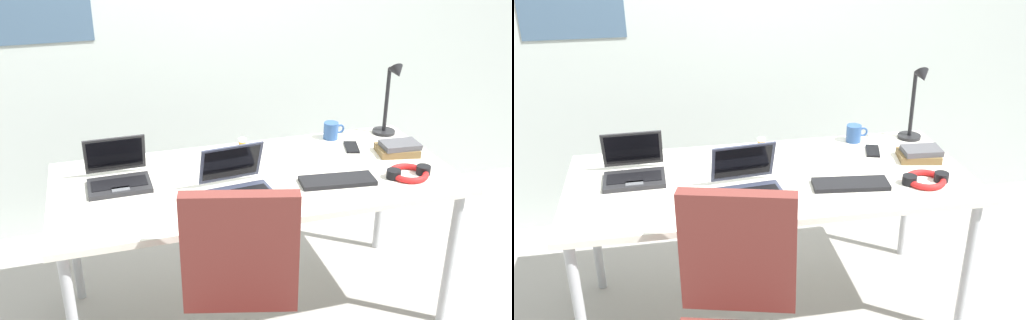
% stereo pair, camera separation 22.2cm
% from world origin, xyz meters
% --- Properties ---
extents(ground_plane, '(12.00, 12.00, 0.00)m').
position_xyz_m(ground_plane, '(0.00, 0.00, 0.00)').
color(ground_plane, gray).
extents(wall_back, '(6.00, 0.13, 2.60)m').
position_xyz_m(wall_back, '(-0.00, 1.10, 1.30)').
color(wall_back, '#B2BCB7').
rests_on(wall_back, ground_plane).
extents(desk, '(1.80, 0.80, 0.74)m').
position_xyz_m(desk, '(0.00, 0.00, 0.68)').
color(desk, silver).
rests_on(desk, ground_plane).
extents(desk_lamp, '(0.12, 0.18, 0.40)m').
position_xyz_m(desk_lamp, '(0.80, 0.28, 0.94)').
color(desk_lamp, black).
rests_on(desk_lamp, desk).
extents(laptop_near_lamp, '(0.27, 0.25, 0.20)m').
position_xyz_m(laptop_near_lamp, '(-0.60, 0.09, 0.78)').
color(laptop_near_lamp, '#232326').
rests_on(laptop_near_lamp, desk).
extents(laptop_mid_desk, '(0.30, 0.28, 0.20)m').
position_xyz_m(laptop_mid_desk, '(-0.12, -0.15, 0.78)').
color(laptop_mid_desk, '#33384C').
rests_on(laptop_mid_desk, desk).
extents(external_keyboard, '(0.34, 0.15, 0.02)m').
position_xyz_m(external_keyboard, '(0.33, -0.16, 0.75)').
color(external_keyboard, black).
rests_on(external_keyboard, desk).
extents(computer_mouse, '(0.06, 0.10, 0.03)m').
position_xyz_m(computer_mouse, '(-0.17, 0.18, 0.76)').
color(computer_mouse, black).
rests_on(computer_mouse, desk).
extents(cell_phone, '(0.10, 0.15, 0.01)m').
position_xyz_m(cell_phone, '(0.55, 0.17, 0.74)').
color(cell_phone, black).
rests_on(cell_phone, desk).
extents(headphones, '(0.21, 0.18, 0.04)m').
position_xyz_m(headphones, '(0.66, -0.19, 0.76)').
color(headphones, red).
rests_on(headphones, desk).
extents(pill_bottle, '(0.04, 0.04, 0.08)m').
position_xyz_m(pill_bottle, '(0.01, 0.26, 0.78)').
color(pill_bottle, gold).
rests_on(pill_bottle, desk).
extents(book_stack, '(0.21, 0.18, 0.06)m').
position_xyz_m(book_stack, '(0.74, 0.04, 0.77)').
color(book_stack, brown).
rests_on(book_stack, desk).
extents(coffee_mug, '(0.11, 0.08, 0.09)m').
position_xyz_m(coffee_mug, '(0.50, 0.32, 0.78)').
color(coffee_mug, '#2D518C').
rests_on(coffee_mug, desk).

